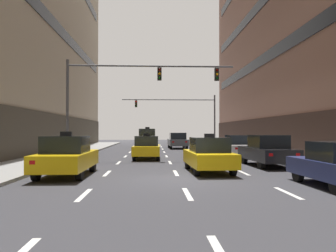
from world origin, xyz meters
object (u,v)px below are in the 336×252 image
object	(u,v)px
taxi_driving_3	(209,155)
taxi_driving_4	(147,148)
car_driving_2	(178,141)
car_parked_3	(238,146)
taxi_driving_1	(67,156)
taxi_driving_0	(147,139)
traffic_signal_0	(128,86)
car_parked_2	(267,151)
traffic_signal_1	(185,110)

from	to	relation	value
taxi_driving_3	taxi_driving_4	world-z (taller)	taxi_driving_3
car_driving_2	car_parked_3	world-z (taller)	car_driving_2
taxi_driving_4	car_parked_3	bearing A→B (deg)	11.14
car_driving_2	taxi_driving_3	xyz separation A→B (m)	(-0.14, -20.82, -0.06)
taxi_driving_1	taxi_driving_3	distance (m)	6.32
taxi_driving_0	taxi_driving_1	distance (m)	20.33
car_driving_2	traffic_signal_0	distance (m)	15.51
taxi_driving_1	car_parked_3	world-z (taller)	taxi_driving_1
taxi_driving_0	car_parked_2	xyz separation A→B (m)	(6.76, -16.66, -0.24)
car_parked_3	traffic_signal_0	size ratio (longest dim) A/B	0.39
traffic_signal_0	car_parked_3	bearing A→B (deg)	15.24
taxi_driving_0	taxi_driving_1	world-z (taller)	taxi_driving_0
traffic_signal_0	taxi_driving_1	bearing A→B (deg)	-104.83
taxi_driving_0	taxi_driving_4	distance (m)	11.75
taxi_driving_1	car_driving_2	xyz separation A→B (m)	(6.38, 21.82, 0.01)
traffic_signal_1	traffic_signal_0	bearing A→B (deg)	-106.74
car_driving_2	traffic_signal_0	xyz separation A→B (m)	(-4.39, -14.32, 4.04)
taxi_driving_1	car_driving_2	distance (m)	22.74
car_driving_2	taxi_driving_4	size ratio (longest dim) A/B	1.10
taxi_driving_1	car_parked_3	bearing A→B (deg)	44.39
car_driving_2	car_parked_3	size ratio (longest dim) A/B	1.08
taxi_driving_1	car_driving_2	size ratio (longest dim) A/B	0.98
taxi_driving_3	traffic_signal_1	size ratio (longest dim) A/B	0.38
traffic_signal_0	taxi_driving_0	bearing A→B (deg)	84.96
car_parked_3	traffic_signal_1	size ratio (longest dim) A/B	0.38
taxi_driving_0	traffic_signal_1	xyz separation A→B (m)	(4.49, 6.05, 3.45)
car_parked_3	taxi_driving_4	bearing A→B (deg)	-168.86
car_parked_3	traffic_signal_1	xyz separation A→B (m)	(-2.27, 16.49, 3.73)
taxi_driving_3	car_parked_2	distance (m)	4.36
taxi_driving_1	car_parked_3	size ratio (longest dim) A/B	1.05
car_parked_2	traffic_signal_1	size ratio (longest dim) A/B	0.40
taxi_driving_3	taxi_driving_1	bearing A→B (deg)	-170.87
taxi_driving_0	car_parked_2	size ratio (longest dim) A/B	0.98
car_parked_2	traffic_signal_0	xyz separation A→B (m)	(-7.87, 4.07, 4.06)
car_driving_2	taxi_driving_3	distance (m)	20.82
car_parked_3	traffic_signal_0	world-z (taller)	traffic_signal_0
taxi_driving_0	taxi_driving_1	xyz separation A→B (m)	(-3.10, -20.09, -0.23)
taxi_driving_3	traffic_signal_0	size ratio (longest dim) A/B	0.40
taxi_driving_1	taxi_driving_4	size ratio (longest dim) A/B	1.07
car_driving_2	traffic_signal_0	size ratio (longest dim) A/B	0.42
taxi_driving_3	traffic_signal_0	distance (m)	8.78
taxi_driving_3	car_parked_2	size ratio (longest dim) A/B	0.96
car_driving_2	traffic_signal_1	distance (m)	5.79
car_driving_2	taxi_driving_3	size ratio (longest dim) A/B	1.07
car_parked_3	car_parked_2	bearing A→B (deg)	-89.99
car_driving_2	car_parked_3	distance (m)	12.66
taxi_driving_0	traffic_signal_0	size ratio (longest dim) A/B	0.41
taxi_driving_1	traffic_signal_0	xyz separation A→B (m)	(1.99, 7.50, 4.05)
taxi_driving_4	traffic_signal_0	bearing A→B (deg)	-146.18
taxi_driving_1	taxi_driving_3	world-z (taller)	taxi_driving_1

